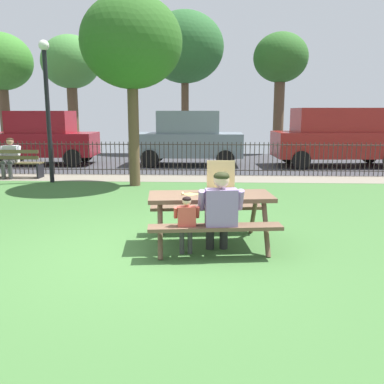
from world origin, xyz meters
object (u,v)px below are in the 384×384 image
(pizza_slice_on_table, at_px, (189,194))
(lamp_post_walkway, at_px, (47,97))
(picnic_table_foreground, at_px, (210,206))
(person_on_park_bench, at_px, (10,156))
(far_tree_midleft, at_px, (71,64))
(parked_car_right, at_px, (339,136))
(far_tree_left, at_px, (1,63))
(far_tree_midright, at_px, (281,61))
(far_tree_center, at_px, (185,48))
(pizza_box_open, at_px, (221,187))
(adult_at_table, at_px, (220,210))
(parked_car_left, at_px, (43,137))
(park_bench_left, at_px, (15,164))
(parked_car_center, at_px, (189,138))
(child_at_table, at_px, (187,221))
(tree_near_table, at_px, (131,43))

(pizza_slice_on_table, height_order, lamp_post_walkway, lamp_post_walkway)
(picnic_table_foreground, height_order, person_on_park_bench, person_on_park_bench)
(person_on_park_bench, xyz_separation_m, far_tree_midleft, (-0.80, 8.45, 3.53))
(parked_car_right, height_order, far_tree_left, far_tree_left)
(far_tree_midright, bearing_deg, far_tree_center, -180.00)
(pizza_box_open, height_order, pizza_slice_on_table, pizza_box_open)
(picnic_table_foreground, relative_size, far_tree_midleft, 0.35)
(adult_at_table, height_order, far_tree_center, far_tree_center)
(far_tree_left, height_order, far_tree_midleft, far_tree_left)
(lamp_post_walkway, height_order, parked_car_right, lamp_post_walkway)
(pizza_slice_on_table, relative_size, parked_car_left, 0.06)
(parked_car_right, bearing_deg, pizza_slice_on_table, -117.48)
(parked_car_left, height_order, parked_car_right, parked_car_right)
(lamp_post_walkway, distance_m, parked_car_left, 4.56)
(far_tree_midleft, distance_m, far_tree_center, 5.55)
(park_bench_left, relative_size, parked_car_center, 0.41)
(child_at_table, relative_size, person_on_park_bench, 0.73)
(picnic_table_foreground, xyz_separation_m, parked_car_left, (-6.29, 9.43, 0.41))
(far_tree_left, bearing_deg, adult_at_table, -55.60)
(tree_near_table, distance_m, parked_car_right, 8.35)
(parked_car_right, distance_m, far_tree_center, 8.74)
(pizza_slice_on_table, xyz_separation_m, far_tree_midleft, (-6.49, 14.64, 3.41))
(adult_at_table, height_order, park_bench_left, adult_at_table)
(child_at_table, distance_m, parked_car_right, 11.15)
(adult_at_table, xyz_separation_m, person_on_park_bench, (-6.14, 6.70, 0.00))
(person_on_park_bench, bearing_deg, child_at_table, -50.00)
(child_at_table, height_order, parked_car_left, parked_car_left)
(pizza_box_open, relative_size, lamp_post_walkway, 0.12)
(child_at_table, bearing_deg, far_tree_midleft, 113.08)
(pizza_box_open, bearing_deg, picnic_table_foreground, -152.11)
(tree_near_table, bearing_deg, far_tree_left, 130.46)
(lamp_post_walkway, relative_size, parked_car_left, 0.97)
(adult_at_table, bearing_deg, person_on_park_bench, 132.51)
(person_on_park_bench, relative_size, far_tree_center, 0.18)
(lamp_post_walkway, bearing_deg, pizza_box_open, -49.26)
(pizza_slice_on_table, distance_m, child_at_table, 0.63)
(adult_at_table, bearing_deg, parked_car_center, 95.60)
(adult_at_table, bearing_deg, tree_near_table, 111.49)
(picnic_table_foreground, xyz_separation_m, child_at_table, (-0.32, -0.57, -0.08))
(parked_car_left, relative_size, far_tree_left, 0.70)
(lamp_post_walkway, bearing_deg, far_tree_midright, 50.14)
(pizza_slice_on_table, height_order, parked_car_center, parked_car_center)
(pizza_box_open, bearing_deg, person_on_park_bench, 135.19)
(far_tree_left, bearing_deg, parked_car_right, -19.43)
(person_on_park_bench, relative_size, lamp_post_walkway, 0.31)
(child_at_table, height_order, tree_near_table, tree_near_table)
(picnic_table_foreground, bearing_deg, adult_at_table, -74.57)
(picnic_table_foreground, xyz_separation_m, adult_at_table, (0.13, -0.49, 0.06))
(parked_car_center, relative_size, far_tree_midleft, 0.70)
(person_on_park_bench, xyz_separation_m, parked_car_right, (10.58, 3.22, 0.44))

